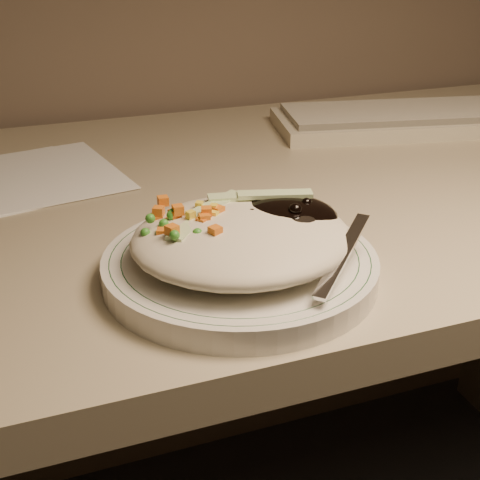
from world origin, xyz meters
name	(u,v)px	position (x,y,z in m)	size (l,w,h in m)	color
desk	(257,321)	(0.00, 1.38, 0.54)	(1.40, 0.70, 0.74)	gray
plate	(240,267)	(-0.11, 1.16, 0.75)	(0.24, 0.24, 0.02)	silver
plate_rim	(240,257)	(-0.11, 1.16, 0.76)	(0.23, 0.23, 0.00)	#144723
meal	(245,234)	(-0.10, 1.16, 0.78)	(0.21, 0.19, 0.05)	#BEB59A
keyboard	(416,119)	(0.31, 1.51, 0.75)	(0.45, 0.23, 0.03)	beige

